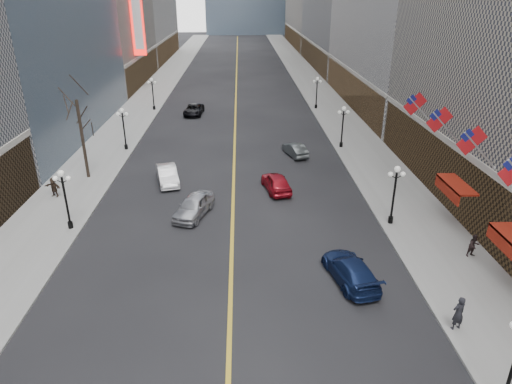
{
  "coord_description": "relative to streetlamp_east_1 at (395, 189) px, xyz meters",
  "views": [
    {
      "loc": [
        0.72,
        0.17,
        16.09
      ],
      "look_at": [
        1.32,
        17.57,
        8.35
      ],
      "focal_mm": 32.0,
      "sensor_mm": 36.0,
      "label": 1
    }
  ],
  "objects": [
    {
      "name": "sidewalk_east",
      "position": [
        2.2,
        40.0,
        -2.83
      ],
      "size": [
        6.0,
        230.0,
        0.15
      ],
      "primitive_type": "cube",
      "color": "gray",
      "rests_on": "ground"
    },
    {
      "name": "sidewalk_west",
      "position": [
        -25.8,
        40.0,
        -2.83
      ],
      "size": [
        6.0,
        230.0,
        0.15
      ],
      "primitive_type": "cube",
      "color": "gray",
      "rests_on": "ground"
    },
    {
      "name": "lane_line",
      "position": [
        -11.8,
        50.0,
        -2.89
      ],
      "size": [
        0.25,
        200.0,
        0.02
      ],
      "primitive_type": "cube",
      "color": "gold",
      "rests_on": "ground"
    },
    {
      "name": "streetlamp_east_1",
      "position": [
        0.0,
        0.0,
        0.0
      ],
      "size": [
        1.26,
        0.44,
        4.52
      ],
      "color": "black",
      "rests_on": "sidewalk_east"
    },
    {
      "name": "streetlamp_east_2",
      "position": [
        0.0,
        18.0,
        0.0
      ],
      "size": [
        1.26,
        0.44,
        4.52
      ],
      "color": "black",
      "rests_on": "sidewalk_east"
    },
    {
      "name": "streetlamp_east_3",
      "position": [
        0.0,
        36.0,
        0.0
      ],
      "size": [
        1.26,
        0.44,
        4.52
      ],
      "color": "black",
      "rests_on": "sidewalk_east"
    },
    {
      "name": "streetlamp_west_1",
      "position": [
        -23.6,
        0.0,
        0.0
      ],
      "size": [
        1.26,
        0.44,
        4.52
      ],
      "color": "black",
      "rests_on": "sidewalk_west"
    },
    {
      "name": "streetlamp_west_2",
      "position": [
        -23.6,
        18.0,
        0.0
      ],
      "size": [
        1.26,
        0.44,
        4.52
      ],
      "color": "black",
      "rests_on": "sidewalk_west"
    },
    {
      "name": "streetlamp_west_3",
      "position": [
        -23.6,
        36.0,
        0.0
      ],
      "size": [
        1.26,
        0.44,
        4.52
      ],
      "color": "black",
      "rests_on": "sidewalk_west"
    },
    {
      "name": "flag_3",
      "position": [
        3.51,
        -3.0,
        4.39
      ],
      "size": [
        2.87,
        0.12,
        2.87
      ],
      "color": "#B2B2B7",
      "rests_on": "ground"
    },
    {
      "name": "flag_4",
      "position": [
        3.51,
        2.0,
        4.39
      ],
      "size": [
        2.87,
        0.12,
        2.87
      ],
      "color": "#B2B2B7",
      "rests_on": "ground"
    },
    {
      "name": "flag_5",
      "position": [
        3.51,
        7.0,
        4.39
      ],
      "size": [
        2.87,
        0.12,
        2.87
      ],
      "color": "#B2B2B7",
      "rests_on": "ground"
    },
    {
      "name": "awning_c",
      "position": [
        4.3,
        -0.0,
        0.18
      ],
      "size": [
        1.4,
        4.0,
        0.93
      ],
      "color": "maroon",
      "rests_on": "ground"
    },
    {
      "name": "theatre_marquee",
      "position": [
        -27.68,
        50.0,
        9.1
      ],
      "size": [
        2.0,
        0.55,
        12.0
      ],
      "color": "red",
      "rests_on": "ground"
    },
    {
      "name": "tree_west_far",
      "position": [
        -25.3,
        10.0,
        3.34
      ],
      "size": [
        3.6,
        3.6,
        7.92
      ],
      "color": "#2D231C",
      "rests_on": "sidewalk_west"
    },
    {
      "name": "car_nb_near",
      "position": [
        -14.78,
        2.01,
        -2.08
      ],
      "size": [
        3.4,
        5.21,
        1.65
      ],
      "primitive_type": "imported",
      "rotation": [
        0.0,
        0.0,
        -0.33
      ],
      "color": "#ABADB3",
      "rests_on": "ground"
    },
    {
      "name": "car_nb_mid",
      "position": [
        -17.76,
        8.64,
        -2.13
      ],
      "size": [
        2.77,
        4.97,
        1.55
      ],
      "primitive_type": "imported",
      "rotation": [
        0.0,
        0.0,
        0.25
      ],
      "color": "silver",
      "rests_on": "ground"
    },
    {
      "name": "car_nb_far",
      "position": [
        -17.61,
        33.32,
        -2.19
      ],
      "size": [
        2.73,
        5.29,
        1.43
      ],
      "primitive_type": "imported",
      "rotation": [
        0.0,
        0.0,
        -0.07
      ],
      "color": "black",
      "rests_on": "ground"
    },
    {
      "name": "car_sb_near",
      "position": [
        -4.63,
        -7.05,
        -2.15
      ],
      "size": [
        3.12,
        5.51,
        1.5
      ],
      "primitive_type": "imported",
      "rotation": [
        0.0,
        0.0,
        3.35
      ],
      "color": "#14234E",
      "rests_on": "ground"
    },
    {
      "name": "car_sb_mid",
      "position": [
        -8.07,
        6.57,
        -2.12
      ],
      "size": [
        2.73,
        4.89,
        1.57
      ],
      "primitive_type": "imported",
      "rotation": [
        0.0,
        0.0,
        3.34
      ],
      "color": "maroon",
      "rests_on": "ground"
    },
    {
      "name": "car_sb_far",
      "position": [
        -5.39,
        15.62,
        -2.23
      ],
      "size": [
        2.58,
        4.32,
        1.34
      ],
      "primitive_type": "imported",
      "rotation": [
        0.0,
        0.0,
        3.45
      ],
      "color": "#44494A",
      "rests_on": "ground"
    },
    {
      "name": "ped_ne_corner",
      "position": [
        -0.2,
        -11.63,
        -1.78
      ],
      "size": [
        0.81,
        0.68,
        1.93
      ],
      "primitive_type": "imported",
      "rotation": [
        0.0,
        0.0,
        3.4
      ],
      "color": "black",
      "rests_on": "sidewalk_east"
    },
    {
      "name": "ped_east_walk",
      "position": [
        3.9,
        -4.81,
        -1.97
      ],
      "size": [
        0.84,
        0.58,
        1.57
      ],
      "primitive_type": "imported",
      "rotation": [
        0.0,
        0.0,
        0.23
      ],
      "color": "black",
      "rests_on": "sidewalk_east"
    },
    {
      "name": "ped_west_far",
      "position": [
        -26.8,
        5.7,
        -1.91
      ],
      "size": [
        1.62,
        1.0,
        1.69
      ],
      "primitive_type": "imported",
      "rotation": [
        0.0,
        0.0,
        -0.38
      ],
      "color": "black",
      "rests_on": "sidewalk_west"
    }
  ]
}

